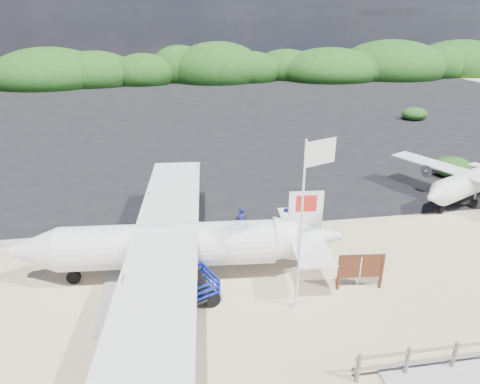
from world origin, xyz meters
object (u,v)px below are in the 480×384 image
object	(u,v)px
flagpole	(296,307)
aircraft_large	(311,117)
baggage_cart	(183,307)
crew_b	(168,208)
crew_c	(286,228)
signboard	(358,288)
aircraft_small	(130,110)
crew_a	(241,222)

from	to	relation	value
flagpole	aircraft_large	size ratio (longest dim) A/B	0.41
baggage_cart	crew_b	size ratio (longest dim) A/B	1.70
crew_b	aircraft_large	size ratio (longest dim) A/B	0.10
aircraft_large	crew_b	bearing A→B (deg)	60.75
crew_b	crew_c	size ratio (longest dim) A/B	0.81
signboard	aircraft_small	bearing A→B (deg)	113.66
flagpole	crew_c	distance (m)	4.40
crew_c	aircraft_small	world-z (taller)	crew_c
flagpole	signboard	bearing A→B (deg)	15.01
crew_c	aircraft_small	distance (m)	32.83
aircraft_large	aircraft_small	distance (m)	19.59
signboard	crew_a	world-z (taller)	crew_a
baggage_cart	crew_c	xyz separation A→B (m)	(4.77, 3.56, 0.97)
flagpole	aircraft_large	distance (m)	30.86
crew_c	crew_b	bearing A→B (deg)	-24.87
baggage_cart	aircraft_small	size ratio (longest dim) A/B	0.36
signboard	aircraft_large	bearing A→B (deg)	81.59
crew_a	aircraft_small	distance (m)	31.10
signboard	crew_b	bearing A→B (deg)	142.24
baggage_cart	aircraft_large	xyz separation A→B (m)	(14.11, 28.51, 0.00)
aircraft_small	crew_b	bearing A→B (deg)	73.02
signboard	aircraft_large	world-z (taller)	aircraft_large
crew_c	aircraft_small	xyz separation A→B (m)	(-9.11, 31.53, -0.97)
crew_a	aircraft_large	world-z (taller)	aircraft_large
baggage_cart	crew_a	distance (m)	5.74
aircraft_small	baggage_cart	bearing A→B (deg)	72.14
flagpole	aircraft_small	world-z (taller)	flagpole
crew_c	aircraft_large	size ratio (longest dim) A/B	0.13
aircraft_large	signboard	bearing A→B (deg)	80.19
crew_c	baggage_cart	bearing A→B (deg)	44.92
baggage_cart	signboard	bearing A→B (deg)	-22.54
baggage_cart	crew_a	xyz separation A→B (m)	(2.95, 4.86, 0.78)
aircraft_small	crew_c	bearing A→B (deg)	81.20
signboard	crew_a	xyz separation A→B (m)	(-3.79, 4.81, 0.78)
flagpole	crew_b	size ratio (longest dim) A/B	4.00
baggage_cart	signboard	world-z (taller)	signboard
aircraft_small	crew_a	bearing A→B (deg)	78.65
crew_b	crew_a	bearing A→B (deg)	163.42
aircraft_large	crew_a	bearing A→B (deg)	69.44
crew_a	crew_b	xyz separation A→B (m)	(-3.37, 2.07, 0.01)
signboard	crew_c	bearing A→B (deg)	125.45
flagpole	crew_a	size ratio (longest dim) A/B	4.03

